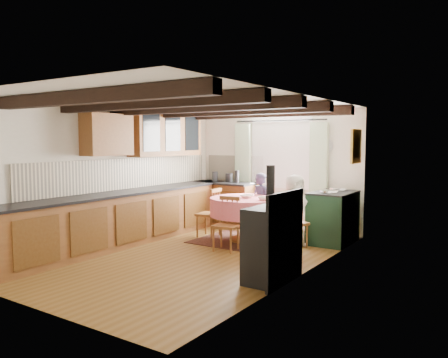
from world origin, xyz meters
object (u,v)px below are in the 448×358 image
Objects in this scene: chair_near at (226,224)px; cup at (269,197)px; chair_left at (208,212)px; cast_iron_stove at (270,224)px; chair_right at (294,221)px; aga_range at (333,217)px; child_right at (294,211)px; child_far at (262,204)px; dining_table at (247,220)px.

cup is (0.35, 0.81, 0.39)m from chair_near.
chair_left reaches higher than chair_near.
cast_iron_stove is at bearing 45.31° from chair_left.
cup is at bearing 109.81° from chair_right.
child_right reaches higher than aga_range.
chair_near is at bearing 113.23° from child_far.
child_far is 0.98m from child_right.
child_far is (-1.44, 2.36, -0.15)m from cast_iron_stove.
chair_right is at bearing 86.87° from chair_left.
aga_range is (2.12, 0.82, 0.00)m from chair_left.
chair_left is at bearing 111.33° from child_right.
cup is (-0.48, -0.01, 0.39)m from chair_right.
dining_table is at bearing 113.07° from chair_right.
child_right is at bearing -125.22° from aga_range.
chair_near is 1.14m from chair_left.
chair_right is 0.19m from child_right.
dining_table is at bearing 115.47° from child_right.
dining_table is 1.48× the size of chair_near.
chair_left reaches higher than cup.
cast_iron_stove is (1.36, -1.03, 0.30)m from chair_near.
cast_iron_stove is at bearing -87.55° from aga_range.
chair_left is at bearing -178.21° from dining_table.
dining_table is at bearing 112.85° from child_far.
aga_range reaches higher than dining_table.
chair_left is 10.42× the size of cup.
child_far reaches higher than chair_near.
child_far is at bearing 79.01° from child_right.
chair_near is at bearing -128.98° from aga_range.
chair_near is 0.97m from cup.
chair_left is at bearing 131.79° from chair_near.
chair_left is 1.29m from cup.
child_far is at bearing 92.99° from dining_table.
aga_range reaches higher than cup.
chair_near is at bearing -113.56° from cup.
child_right reaches higher than dining_table.
cup is (1.23, 0.09, 0.37)m from chair_left.
chair_right is 10.09× the size of cup.
cast_iron_stove is at bearing 141.13° from child_far.
chair_right is at bearing 4.81° from dining_table.
chair_left is 1.71m from chair_right.
chair_right is at bearing 105.76° from cast_iron_stove.
child_far is 0.98× the size of child_right.
child_far is at bearing 79.06° from chair_right.
child_far reaches higher than chair_right.
cup is (-0.89, -0.73, 0.37)m from aga_range.
chair_near reaches higher than dining_table.
aga_range is at bearing 31.37° from dining_table.
cup is at bearing -140.78° from aga_range.
chair_near is 1.17m from chair_right.
child_far reaches higher than cup.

